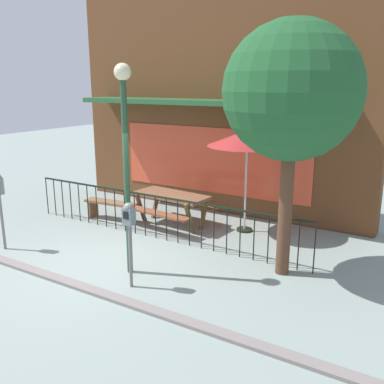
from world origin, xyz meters
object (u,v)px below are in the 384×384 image
street_lamp (125,140)px  picnic_table_left (172,201)px  patio_umbrella (247,139)px  patio_bench (111,206)px  street_tree (292,93)px  parking_meter_far (129,223)px

street_lamp → picnic_table_left: bearing=107.6°
patio_umbrella → patio_bench: bearing=-162.5°
street_tree → street_lamp: size_ratio=1.19×
street_tree → parking_meter_far: bearing=-137.1°
street_tree → picnic_table_left: bearing=159.9°
patio_umbrella → patio_bench: (-3.15, -0.99, -1.77)m
patio_umbrella → street_lamp: street_lamp is taller
patio_bench → picnic_table_left: bearing=16.7°
picnic_table_left → street_lamp: street_lamp is taller
patio_umbrella → patio_bench: size_ratio=1.62×
parking_meter_far → patio_bench: bearing=136.8°
picnic_table_left → street_tree: 4.21m
patio_umbrella → parking_meter_far: patio_umbrella is taller
street_tree → street_lamp: street_tree is taller
parking_meter_far → street_tree: bearing=42.9°
parking_meter_far → street_lamp: bearing=131.2°
street_lamp → patio_bench: bearing=137.9°
street_lamp → parking_meter_far: bearing=-48.8°
picnic_table_left → parking_meter_far: size_ratio=1.32×
parking_meter_far → street_tree: 3.36m
patio_umbrella → street_tree: (1.51, -1.69, 1.03)m
picnic_table_left → street_tree: (3.15, -1.15, 2.54)m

